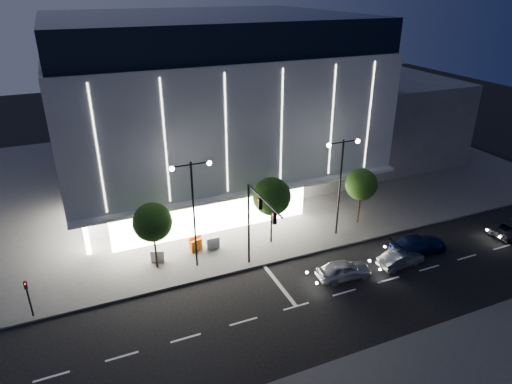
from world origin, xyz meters
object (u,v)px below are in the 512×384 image
object	(u,v)px
street_lamp_west	(193,200)
barrier_a	(195,242)
tree_right	(361,186)
street_lamp_east	(341,174)
barrier_c	(196,245)
barrier_d	(213,243)
car_third	(418,245)
car_lead	(344,270)
traffic_mast	(256,216)
tree_mid	(272,198)
tree_left	(153,224)
car_second	(401,259)
ped_signal_far	(28,295)
barrier_b	(158,256)

from	to	relation	value
street_lamp_west	barrier_a	size ratio (longest dim) A/B	8.18
tree_right	street_lamp_east	bearing A→B (deg)	-161.37
barrier_c	barrier_d	distance (m)	1.45
car_third	street_lamp_east	bearing A→B (deg)	44.53
street_lamp_west	barrier_c	xyz separation A→B (m)	(0.58, 2.15, -5.31)
tree_right	car_lead	xyz separation A→B (m)	(-6.08, -6.92, -3.15)
traffic_mast	tree_right	world-z (taller)	traffic_mast
tree_mid	tree_left	bearing A→B (deg)	-180.00
car_second	barrier_a	distance (m)	16.99
ped_signal_far	barrier_a	xyz separation A→B (m)	(12.68, 4.30, -1.24)
traffic_mast	car_third	bearing A→B (deg)	-10.55
barrier_a	street_lamp_east	bearing A→B (deg)	-23.23
ped_signal_far	barrier_b	bearing A→B (deg)	19.59
tree_mid	tree_right	bearing A→B (deg)	-0.00
barrier_b	barrier_a	bearing A→B (deg)	37.75
car_second	street_lamp_east	bearing A→B (deg)	13.57
street_lamp_west	barrier_d	xyz separation A→B (m)	(2.02, 1.99, -5.31)
ped_signal_far	tree_right	distance (m)	28.21
tree_right	car_second	bearing A→B (deg)	-97.61
tree_right	tree_left	bearing A→B (deg)	180.00
car_second	street_lamp_west	bearing A→B (deg)	62.82
car_second	barrier_b	world-z (taller)	car_second
street_lamp_east	tree_mid	world-z (taller)	street_lamp_east
street_lamp_east	car_second	world-z (taller)	street_lamp_east
car_lead	ped_signal_far	bearing A→B (deg)	83.75
street_lamp_west	barrier_d	world-z (taller)	street_lamp_west
traffic_mast	ped_signal_far	distance (m)	16.35
barrier_a	barrier_d	bearing A→B (deg)	-41.60
tree_left	barrier_a	size ratio (longest dim) A/B	5.20
traffic_mast	car_lead	bearing A→B (deg)	-28.53
car_third	barrier_b	xyz separation A→B (m)	(-20.50, 7.00, -0.10)
street_lamp_west	barrier_a	distance (m)	6.04
barrier_a	car_lead	bearing A→B (deg)	-53.60
traffic_mast	barrier_b	xyz separation A→B (m)	(-6.77, 4.44, -4.38)
car_third	tree_right	bearing A→B (deg)	17.60
ped_signal_far	barrier_a	bearing A→B (deg)	18.74
tree_left	tree_right	xyz separation A→B (m)	(19.00, -0.00, -0.15)
barrier_a	barrier_c	size ratio (longest dim) A/B	1.00
street_lamp_east	car_second	xyz separation A→B (m)	(2.05, -6.26, -5.30)
street_lamp_west	tree_left	world-z (taller)	street_lamp_west
tree_left	barrier_a	distance (m)	5.29
tree_mid	tree_right	distance (m)	9.01
traffic_mast	barrier_c	xyz separation A→B (m)	(-3.42, 4.81, -4.38)
street_lamp_west	tree_mid	distance (m)	7.28
traffic_mast	tree_right	bearing A→B (deg)	17.02
barrier_b	ped_signal_far	bearing A→B (deg)	-139.08
tree_right	barrier_a	distance (m)	15.78
ped_signal_far	barrier_c	bearing A→B (deg)	16.19
tree_left	car_second	bearing A→B (deg)	-22.00
car_third	tree_left	bearing A→B (deg)	75.61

